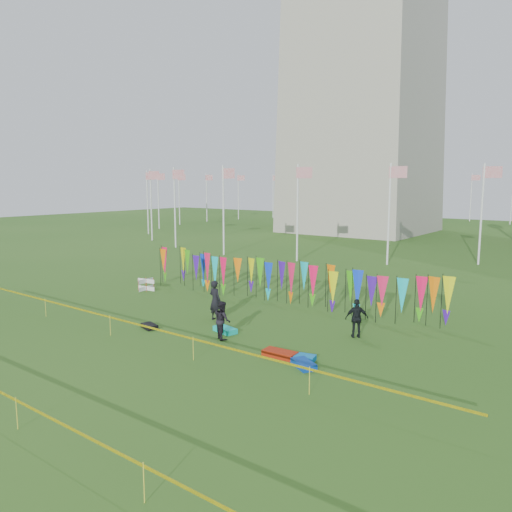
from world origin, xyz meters
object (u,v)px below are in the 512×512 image
Objects in this scene: kite_bag_black at (149,326)px; box_kite at (146,285)px; kite_bag_blue at (304,364)px; person_left at (215,300)px; kite_bag_teal at (301,357)px; kite_bag_red at (280,354)px; kite_bag_turquoise at (225,330)px; person_mid at (222,320)px; person_right at (357,318)px.

box_kite is at bearing 140.52° from kite_bag_black.
kite_bag_blue is 8.07m from kite_bag_black.
person_left reaches higher than kite_bag_teal.
kite_bag_red reaches higher than kite_bag_black.
person_left reaches higher than kite_bag_turquoise.
box_kite reaches higher than kite_bag_black.
person_mid is at bearing 170.71° from kite_bag_blue.
box_kite is 8.19m from kite_bag_black.
person_left is at bearing 62.79° from kite_bag_black.
person_left is 2.22m from kite_bag_turquoise.
kite_bag_blue is at bearing -16.61° from kite_bag_turquoise.
person_right is at bearing -159.12° from person_left.
person_right is 1.28× the size of kite_bag_red.
person_right reaches higher than kite_bag_red.
person_right reaches higher than kite_bag_black.
person_mid reaches higher than kite_bag_red.
person_mid is 1.51× the size of kite_bag_teal.
box_kite is 10.85m from person_mid.
person_left is 2.29× the size of kite_bag_black.
person_right is at bearing 90.61° from kite_bag_blue.
kite_bag_teal is at bearing 47.43° from person_right.
person_right is (14.34, -0.77, 0.47)m from box_kite.
kite_bag_turquoise reaches higher than kite_bag_black.
kite_bag_black is 7.63m from kite_bag_teal.
person_mid is at bearing 2.90° from person_right.
person_left is 2.93m from person_mid.
person_mid is 3.28m from kite_bag_red.
kite_bag_blue is (6.62, -2.69, -0.85)m from person_left.
kite_bag_teal is (13.91, -4.51, -0.26)m from box_kite.
box_kite reaches higher than kite_bag_blue.
box_kite is at bearing 162.03° from kite_bag_teal.
kite_bag_teal is (0.80, 0.21, -0.02)m from kite_bag_red.
person_right is at bearing 72.80° from kite_bag_red.
person_left is 1.49× the size of kite_bag_red.
kite_bag_teal is at bearing 14.47° from kite_bag_red.
kite_bag_teal is (3.98, -0.17, -0.70)m from person_mid.
kite_bag_turquoise is at bearing -20.85° from box_kite.
kite_bag_black is (-6.80, -0.48, -0.02)m from kite_bag_red.
kite_bag_turquoise is at bearing -25.28° from person_mid.
box_kite reaches higher than kite_bag_red.
kite_bag_red is (13.11, -4.72, -0.25)m from box_kite.
kite_bag_teal is at bearing 130.14° from kite_bag_blue.
box_kite is 0.45× the size of person_mid.
kite_bag_red is at bearing -165.53° from kite_bag_teal.
kite_bag_blue is at bearing -49.86° from kite_bag_teal.
kite_bag_red is at bearing 4.07° from kite_bag_black.
person_left is 6.77m from person_right.
person_left is 1.74× the size of kite_bag_turquoise.
kite_bag_black is at bearing -175.93° from kite_bag_red.
person_mid is at bearing -56.08° from kite_bag_turquoise.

